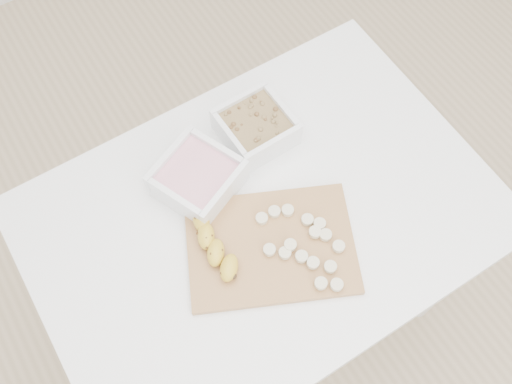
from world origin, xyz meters
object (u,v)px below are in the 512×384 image
bowl_yogurt (198,178)px  banana (213,237)px  bowl_granola (256,127)px  table (263,231)px  cutting_board (271,246)px

bowl_yogurt → banana: bowl_yogurt is taller
bowl_granola → banana: bearing=-140.1°
table → bowl_granola: bearing=62.6°
bowl_granola → cutting_board: bearing=-115.6°
bowl_granola → banana: bowl_granola is taller
bowl_yogurt → banana: (-0.04, -0.14, -0.01)m
banana → table: bearing=22.4°
table → bowl_yogurt: bowl_yogurt is taller
table → bowl_yogurt: 0.21m
bowl_yogurt → table: bearing=-58.3°
bowl_yogurt → cutting_board: bearing=-74.9°
table → banana: size_ratio=4.79×
cutting_board → bowl_granola: bearing=64.4°
bowl_yogurt → bowl_granola: (0.18, 0.05, -0.00)m
bowl_yogurt → cutting_board: (0.06, -0.21, -0.03)m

